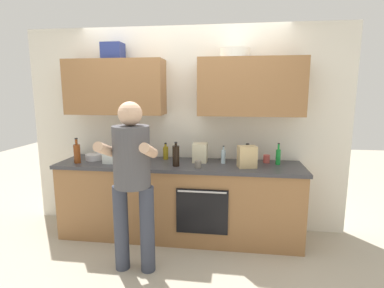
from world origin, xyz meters
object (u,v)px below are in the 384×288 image
(mixing_bowl, at_px, (94,157))
(grocery_bag_rice, at_px, (200,153))
(person_standing, at_px, (132,174))
(bottle_water, at_px, (223,156))
(bottle_vinegar, at_px, (77,153))
(bottle_soy, at_px, (176,156))
(grocery_bag_produce, at_px, (115,155))
(bottle_syrup, at_px, (247,155))
(cup_ceramic, at_px, (267,159))
(bottle_oil, at_px, (166,153))
(grocery_bag_bread, at_px, (247,157))
(bottle_juice, at_px, (123,146))
(bottle_soda, at_px, (278,156))
(knife_block, at_px, (137,154))
(cup_stoneware, at_px, (198,164))
(bottle_hotsauce, at_px, (132,154))
(cup_tea, at_px, (176,157))

(mixing_bowl, relative_size, grocery_bag_rice, 0.97)
(mixing_bowl, bearing_deg, person_standing, -46.69)
(bottle_water, distance_m, bottle_vinegar, 1.70)
(person_standing, distance_m, bottle_soy, 0.69)
(bottle_water, xyz_separation_m, bottle_vinegar, (-1.69, -0.21, 0.03))
(grocery_bag_rice, distance_m, grocery_bag_produce, 1.00)
(bottle_soy, distance_m, bottle_syrup, 0.84)
(bottle_syrup, xyz_separation_m, cup_ceramic, (0.23, 0.02, -0.04))
(bottle_vinegar, relative_size, mixing_bowl, 1.38)
(bottle_oil, xyz_separation_m, grocery_bag_bread, (0.97, -0.27, 0.04))
(grocery_bag_produce, bearing_deg, bottle_juice, 91.27)
(bottle_soda, distance_m, grocery_bag_rice, 0.90)
(bottle_oil, bearing_deg, grocery_bag_produce, -155.21)
(person_standing, distance_m, bottle_juice, 1.07)
(bottle_water, distance_m, grocery_bag_rice, 0.28)
(knife_block, bearing_deg, cup_stoneware, -11.41)
(knife_block, bearing_deg, bottle_hotsauce, 131.90)
(bottle_syrup, bearing_deg, mixing_bowl, -176.95)
(bottle_juice, height_order, grocery_bag_produce, bottle_juice)
(bottle_soy, bearing_deg, cup_ceramic, 16.37)
(bottle_syrup, bearing_deg, bottle_juice, 177.39)
(bottle_syrup, relative_size, bottle_juice, 0.66)
(bottle_syrup, relative_size, cup_tea, 2.56)
(bottle_water, distance_m, knife_block, 1.01)
(bottle_vinegar, bearing_deg, bottle_hotsauce, 20.46)
(bottle_soda, height_order, knife_block, knife_block)
(grocery_bag_bread, bearing_deg, knife_block, 177.95)
(grocery_bag_produce, bearing_deg, mixing_bowl, 160.80)
(cup_ceramic, relative_size, grocery_bag_rice, 0.42)
(bottle_hotsauce, height_order, bottle_juice, bottle_juice)
(bottle_syrup, distance_m, cup_ceramic, 0.23)
(bottle_juice, distance_m, grocery_bag_produce, 0.29)
(bottle_juice, bearing_deg, bottle_syrup, -2.61)
(cup_tea, xyz_separation_m, grocery_bag_rice, (0.29, -0.03, 0.07))
(bottle_vinegar, bearing_deg, grocery_bag_rice, 9.88)
(cup_ceramic, relative_size, grocery_bag_produce, 0.37)
(bottle_oil, xyz_separation_m, bottle_hotsauce, (-0.39, -0.11, -0.00))
(bottle_juice, xyz_separation_m, cup_tea, (0.69, -0.07, -0.11))
(person_standing, xyz_separation_m, cup_tea, (0.25, 0.89, -0.02))
(bottle_syrup, bearing_deg, bottle_vinegar, -171.81)
(bottle_soda, bearing_deg, grocery_bag_bread, -153.80)
(grocery_bag_rice, bearing_deg, person_standing, -122.25)
(bottle_juice, height_order, mixing_bowl, bottle_juice)
(bottle_hotsauce, height_order, bottle_water, bottle_water)
(bottle_hotsauce, distance_m, bottle_vinegar, 0.63)
(cup_stoneware, bearing_deg, bottle_soy, 168.58)
(bottle_vinegar, height_order, cup_tea, bottle_vinegar)
(bottle_soy, relative_size, mixing_bowl, 1.28)
(grocery_bag_rice, bearing_deg, bottle_oil, 169.47)
(bottle_hotsauce, bearing_deg, knife_block, -48.10)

